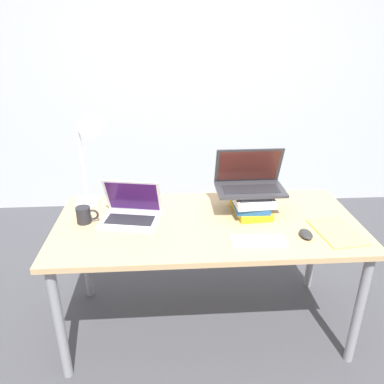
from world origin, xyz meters
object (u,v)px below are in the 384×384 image
laptop_on_books (250,181)px  mug (84,215)px  laptop_left (131,212)px  wireless_keyboard (258,241)px  book_stack (251,201)px  desk_lamp (89,131)px  mouse (306,234)px  notepad (337,232)px

laptop_on_books → mug: laptop_on_books is taller
laptop_left → laptop_on_books: (0.66, 0.07, 0.14)m
wireless_keyboard → book_stack: bearing=85.0°
laptop_on_books → mug: bearing=-174.6°
laptop_left → book_stack: 0.67m
mug → desk_lamp: (0.03, 0.22, 0.40)m
laptop_on_books → mouse: bearing=-52.9°
notepad → desk_lamp: bearing=161.9°
wireless_keyboard → desk_lamp: bearing=150.8°
wireless_keyboard → laptop_on_books: bearing=86.9°
mug → desk_lamp: bearing=82.7°
mug → book_stack: bearing=4.1°
laptop_left → mug: size_ratio=2.92×
mouse → desk_lamp: size_ratio=0.17×
book_stack → mug: 0.93m
book_stack → wireless_keyboard: bearing=-95.0°
desk_lamp → mouse: bearing=-21.9°
book_stack → notepad: size_ratio=0.88×
mug → desk_lamp: size_ratio=0.20×
notepad → desk_lamp: (-1.29, 0.42, 0.44)m
wireless_keyboard → mouse: (0.25, 0.03, 0.01)m
laptop_on_books → notepad: 0.53m
notepad → mug: (-1.32, 0.20, 0.04)m
laptop_on_books → mouse: size_ratio=3.74×
laptop_left → notepad: size_ratio=1.09×
desk_lamp → notepad: bearing=-18.1°
laptop_on_books → desk_lamp: (-0.88, 0.14, 0.27)m
laptop_left → wireless_keyboard: 0.70m
book_stack → mouse: book_stack is taller
laptop_left → laptop_on_books: 0.68m
mouse → book_stack: bearing=127.8°
laptop_on_books → notepad: (0.41, -0.28, -0.18)m
book_stack → mug: size_ratio=2.36×
mouse → laptop_left: bearing=164.8°
wireless_keyboard → mug: 0.93m
laptop_left → book_stack: bearing=4.0°
laptop_left → mug: bearing=-175.7°
laptop_left → desk_lamp: bearing=137.2°
desk_lamp → laptop_on_books: bearing=-8.9°
book_stack → notepad: book_stack is taller
mouse → mug: mug is taller
mug → desk_lamp: desk_lamp is taller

